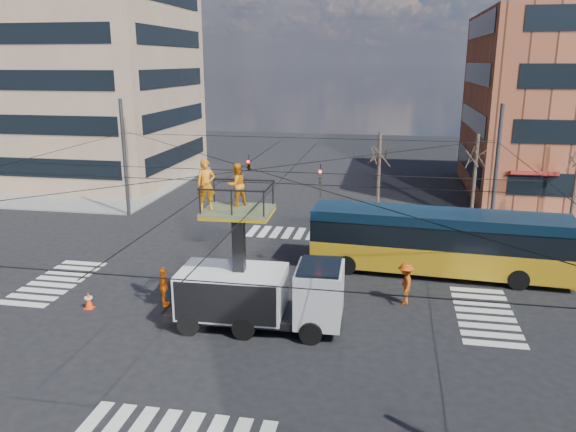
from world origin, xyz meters
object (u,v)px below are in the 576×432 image
(traffic_cone, at_px, (89,300))
(worker_ground, at_px, (164,287))
(utility_truck, at_px, (259,277))
(city_bus, at_px, (437,241))
(flagger, at_px, (405,284))

(traffic_cone, relative_size, worker_ground, 0.43)
(utility_truck, bearing_deg, city_bus, 42.89)
(traffic_cone, height_order, flagger, flagger)
(worker_ground, height_order, flagger, flagger)
(flagger, bearing_deg, city_bus, 153.93)
(city_bus, relative_size, worker_ground, 7.06)
(traffic_cone, xyz_separation_m, flagger, (13.46, 3.04, 0.56))
(utility_truck, relative_size, traffic_cone, 9.20)
(traffic_cone, xyz_separation_m, worker_ground, (3.13, 0.86, 0.51))
(worker_ground, distance_m, flagger, 10.56)
(traffic_cone, distance_m, flagger, 13.81)
(city_bus, xyz_separation_m, worker_ground, (-11.93, -6.20, -0.83))
(traffic_cone, bearing_deg, flagger, 12.74)
(traffic_cone, bearing_deg, worker_ground, 15.32)
(worker_ground, relative_size, flagger, 0.95)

